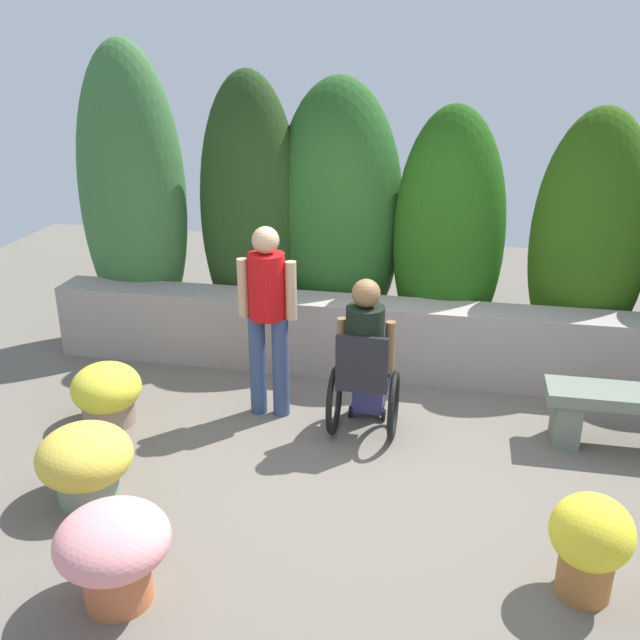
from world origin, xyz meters
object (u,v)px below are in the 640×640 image
(person_standing_companion, at_px, (268,310))
(flower_pot_red_accent, at_px, (114,549))
(flower_pot_purple_near, at_px, (107,393))
(person_in_wheelchair, at_px, (365,362))
(flower_pot_small_foreground, at_px, (85,461))
(flower_pot_terracotta_by_wall, at_px, (590,542))

(person_standing_companion, xyz_separation_m, flower_pot_red_accent, (-0.28, -2.30, -0.59))
(flower_pot_purple_near, relative_size, flower_pot_red_accent, 0.89)
(person_in_wheelchair, height_order, person_standing_companion, person_standing_companion)
(person_in_wheelchair, relative_size, person_standing_companion, 0.81)
(person_standing_companion, height_order, flower_pot_small_foreground, person_standing_companion)
(person_in_wheelchair, relative_size, flower_pot_red_accent, 2.06)
(flower_pot_terracotta_by_wall, distance_m, flower_pot_red_accent, 2.67)
(flower_pot_purple_near, bearing_deg, flower_pot_red_accent, -61.95)
(person_standing_companion, xyz_separation_m, flower_pot_small_foreground, (-0.93, -1.44, -0.65))
(flower_pot_red_accent, distance_m, flower_pot_small_foreground, 1.09)
(flower_pot_red_accent, xyz_separation_m, flower_pot_small_foreground, (-0.65, 0.87, -0.06))
(flower_pot_small_foreground, bearing_deg, flower_pot_purple_near, 109.32)
(flower_pot_red_accent, bearing_deg, person_in_wheelchair, 62.59)
(person_in_wheelchair, xyz_separation_m, flower_pot_terracotta_by_wall, (1.50, -1.58, -0.26))
(person_in_wheelchair, distance_m, person_standing_companion, 0.91)
(person_in_wheelchair, xyz_separation_m, person_standing_companion, (-0.83, 0.16, 0.33))
(flower_pot_red_accent, bearing_deg, flower_pot_purple_near, 118.05)
(flower_pot_red_accent, height_order, flower_pot_small_foreground, flower_pot_red_accent)
(flower_pot_purple_near, height_order, flower_pot_small_foreground, flower_pot_small_foreground)
(flower_pot_purple_near, relative_size, flower_pot_small_foreground, 0.88)
(flower_pot_red_accent, bearing_deg, person_standing_companion, 83.09)
(person_standing_companion, bearing_deg, flower_pot_red_accent, -106.25)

